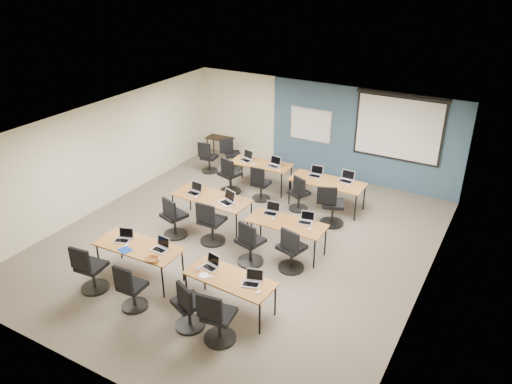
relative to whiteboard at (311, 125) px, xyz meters
The scene contains 58 objects.
floor 4.67m from the whiteboard, 86.12° to the right, with size 8.00×9.00×0.02m, color #6B6354.
ceiling 4.61m from the whiteboard, 86.12° to the right, with size 8.00×9.00×0.02m, color white.
wall_back 0.32m from the whiteboard, 13.87° to the left, with size 8.00×0.04×2.70m, color beige.
wall_front 8.93m from the whiteboard, 88.08° to the right, with size 8.00×0.04×2.70m, color beige.
wall_left 5.77m from the whiteboard, 129.90° to the right, with size 0.04×9.00×2.70m, color beige.
wall_right 6.17m from the whiteboard, 45.83° to the right, with size 0.04×9.00×2.70m, color beige.
blue_accent_panel 1.55m from the whiteboard, ahead, with size 5.50×0.04×2.70m, color #3D5977.
whiteboard is the anchor object (origin of this frame).
projector_screen 2.54m from the whiteboard, ahead, with size 2.40×0.10×1.82m.
training_table_front_left 6.68m from the whiteboard, 96.52° to the right, with size 1.78×0.74×0.73m.
training_table_front_right 6.79m from the whiteboard, 78.09° to the right, with size 1.66×0.69×0.73m.
training_table_mid_left 4.21m from the whiteboard, 99.96° to the right, with size 1.92×0.80×0.73m.
training_table_mid_right 4.58m from the whiteboard, 72.22° to the right, with size 1.71×0.71×0.73m.
training_table_back_left 1.99m from the whiteboard, 112.06° to the right, with size 1.69×0.71×0.73m.
training_table_back_right 2.44m from the whiteboard, 54.91° to the right, with size 1.90×0.79×0.73m.
laptop_0 6.69m from the whiteboard, 99.91° to the right, with size 0.31×0.26×0.24m.
mouse_0 6.82m from the whiteboard, 98.16° to the right, with size 0.06×0.09×0.03m, color white.
task_chair_0 7.59m from the whiteboard, 99.81° to the right, with size 0.55×0.55×1.02m.
laptop_1 6.50m from the whiteboard, 92.48° to the right, with size 0.31×0.26×0.24m.
mouse_1 6.80m from the whiteboard, 90.85° to the right, with size 0.06×0.09×0.03m, color white.
task_chair_1 7.52m from the whiteboard, 91.66° to the right, with size 0.49×0.49×0.98m.
laptop_2 6.58m from the whiteboard, 81.99° to the right, with size 0.30×0.26×0.23m.
mouse_2 6.87m from the whiteboard, 80.87° to the right, with size 0.06×0.09×0.03m, color white.
task_chair_2 7.50m from the whiteboard, 82.15° to the right, with size 0.57×0.54×1.01m.
laptop_3 6.82m from the whiteboard, 74.41° to the right, with size 0.32×0.27×0.24m.
mouse_3 7.07m from the whiteboard, 73.09° to the right, with size 0.06×0.10×0.04m, color white.
task_chair_3 7.63m from the whiteboard, 77.58° to the right, with size 0.56×0.56×1.03m.
laptop_4 4.32m from the whiteboard, 106.09° to the right, with size 0.33×0.28×0.25m.
mouse_4 4.46m from the whiteboard, 103.25° to the right, with size 0.06×0.09×0.03m, color white.
task_chair_4 5.24m from the whiteboard, 102.87° to the right, with size 0.56×0.55×1.03m.
laptop_5 4.18m from the whiteboard, 93.15° to the right, with size 0.36×0.31×0.27m.
mouse_5 4.33m from the whiteboard, 91.14° to the right, with size 0.06×0.09×0.03m, color white.
task_chair_5 4.92m from the whiteboard, 92.93° to the right, with size 0.58×0.58×1.05m.
laptop_6 4.24m from the whiteboard, 77.60° to the right, with size 0.32×0.27×0.25m.
mouse_6 4.50m from the whiteboard, 76.21° to the right, with size 0.06×0.09×0.03m, color white.
task_chair_6 5.29m from the whiteboard, 79.67° to the right, with size 0.56×0.56×1.04m.
laptop_7 4.49m from the whiteboard, 66.94° to the right, with size 0.30×0.26×0.23m.
mouse_7 4.80m from the whiteboard, 65.92° to the right, with size 0.06×0.10×0.04m, color white.
task_chair_7 5.31m from the whiteboard, 69.97° to the right, with size 0.55×0.55×1.03m.
laptop_8 2.15m from the whiteboard, 124.45° to the right, with size 0.35×0.30×0.27m.
mouse_8 2.16m from the whiteboard, 114.04° to the right, with size 0.06×0.09×0.03m, color white.
task_chair_8 2.91m from the whiteboard, 117.84° to the right, with size 0.58×0.57×1.04m.
laptop_9 1.83m from the whiteboard, 99.75° to the right, with size 0.34×0.29×0.25m.
mouse_9 2.05m from the whiteboard, 90.64° to the right, with size 0.06×0.09×0.03m, color white.
task_chair_9 2.63m from the whiteboard, 98.00° to the right, with size 0.48×0.48×0.97m.
laptop_10 2.07m from the whiteboard, 61.45° to the right, with size 0.33×0.28×0.25m.
mouse_10 2.37m from the whiteboard, 60.37° to the right, with size 0.06×0.09×0.03m, color white.
task_chair_10 2.75m from the whiteboard, 71.68° to the right, with size 0.51×0.48×0.97m.
laptop_11 2.49m from the whiteboard, 43.14° to the right, with size 0.35×0.29×0.26m.
mouse_11 2.74m from the whiteboard, 44.81° to the right, with size 0.06×0.09×0.03m, color white.
task_chair_11 3.39m from the whiteboard, 56.62° to the right, with size 0.61×0.58×1.05m.
blue_mousepad 6.93m from the whiteboard, 97.27° to the right, with size 0.25×0.21×0.01m, color navy.
snack_bowl 6.91m from the whiteboard, 91.36° to the right, with size 0.27×0.27×0.07m, color brown.
snack_plate 6.88m from the whiteboard, 82.03° to the right, with size 0.19×0.19×0.01m, color white.
coffee_cup 6.79m from the whiteboard, 83.33° to the right, with size 0.06×0.06×0.05m, color silver.
utility_table 2.95m from the whiteboard, 168.53° to the right, with size 0.84×0.47×0.75m.
spare_chair_a 2.55m from the whiteboard, 154.70° to the right, with size 0.58×0.49×0.98m.
spare_chair_b 3.18m from the whiteboard, 149.24° to the right, with size 0.48×0.48×0.96m.
Camera 1 is at (5.10, -8.31, 5.99)m, focal length 35.00 mm.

